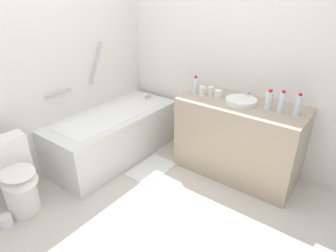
{
  "coord_description": "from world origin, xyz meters",
  "views": [
    {
      "loc": [
        -1.42,
        -1.35,
        1.9
      ],
      "look_at": [
        0.58,
        0.15,
        0.66
      ],
      "focal_mm": 30.36,
      "sensor_mm": 36.0,
      "label": 1
    }
  ],
  "objects_px": {
    "water_bottle_1": "(269,100)",
    "drinking_glass_2": "(202,91)",
    "bathtub": "(115,133)",
    "sink_faucet": "(249,95)",
    "water_bottle_3": "(195,85)",
    "water_bottle_2": "(298,105)",
    "drinking_glass_0": "(211,91)",
    "water_bottle_0": "(282,102)",
    "drinking_glass_1": "(218,94)",
    "toilet_paper_roll": "(6,221)",
    "sink_basin": "(241,101)",
    "toilet": "(15,178)",
    "bath_mat": "(152,169)"
  },
  "relations": [
    {
      "from": "bath_mat",
      "to": "sink_basin",
      "type": "bearing_deg",
      "value": -54.64
    },
    {
      "from": "water_bottle_0",
      "to": "sink_basin",
      "type": "bearing_deg",
      "value": 89.79
    },
    {
      "from": "water_bottle_2",
      "to": "drinking_glass_2",
      "type": "height_order",
      "value": "water_bottle_2"
    },
    {
      "from": "drinking_glass_0",
      "to": "toilet_paper_roll",
      "type": "height_order",
      "value": "drinking_glass_0"
    },
    {
      "from": "water_bottle_1",
      "to": "drinking_glass_1",
      "type": "distance_m",
      "value": 0.55
    },
    {
      "from": "water_bottle_0",
      "to": "water_bottle_1",
      "type": "xyz_separation_m",
      "value": [
        0.01,
        0.12,
        -0.01
      ]
    },
    {
      "from": "sink_basin",
      "to": "water_bottle_3",
      "type": "bearing_deg",
      "value": 91.36
    },
    {
      "from": "toilet_paper_roll",
      "to": "water_bottle_0",
      "type": "bearing_deg",
      "value": -39.72
    },
    {
      "from": "water_bottle_1",
      "to": "water_bottle_2",
      "type": "relative_size",
      "value": 0.92
    },
    {
      "from": "drinking_glass_2",
      "to": "drinking_glass_1",
      "type": "bearing_deg",
      "value": -77.07
    },
    {
      "from": "water_bottle_2",
      "to": "sink_faucet",
      "type": "bearing_deg",
      "value": 72.72
    },
    {
      "from": "water_bottle_2",
      "to": "drinking_glass_0",
      "type": "xyz_separation_m",
      "value": [
        0.02,
        0.9,
        -0.06
      ]
    },
    {
      "from": "water_bottle_1",
      "to": "drinking_glass_2",
      "type": "relative_size",
      "value": 1.99
    },
    {
      "from": "sink_basin",
      "to": "water_bottle_1",
      "type": "distance_m",
      "value": 0.28
    },
    {
      "from": "bath_mat",
      "to": "bathtub",
      "type": "bearing_deg",
      "value": 90.97
    },
    {
      "from": "water_bottle_0",
      "to": "drinking_glass_0",
      "type": "relative_size",
      "value": 2.41
    },
    {
      "from": "toilet_paper_roll",
      "to": "toilet",
      "type": "bearing_deg",
      "value": 25.32
    },
    {
      "from": "sink_faucet",
      "to": "drinking_glass_0",
      "type": "height_order",
      "value": "drinking_glass_0"
    },
    {
      "from": "toilet",
      "to": "sink_faucet",
      "type": "bearing_deg",
      "value": 60.55
    },
    {
      "from": "water_bottle_3",
      "to": "drinking_glass_0",
      "type": "xyz_separation_m",
      "value": [
        0.05,
        -0.17,
        -0.04
      ]
    },
    {
      "from": "toilet",
      "to": "water_bottle_2",
      "type": "bearing_deg",
      "value": 48.62
    },
    {
      "from": "water_bottle_0",
      "to": "water_bottle_1",
      "type": "relative_size",
      "value": 1.11
    },
    {
      "from": "water_bottle_2",
      "to": "drinking_glass_0",
      "type": "bearing_deg",
      "value": 88.8
    },
    {
      "from": "bathtub",
      "to": "sink_faucet",
      "type": "xyz_separation_m",
      "value": [
        0.73,
        -1.32,
        0.57
      ]
    },
    {
      "from": "toilet",
      "to": "water_bottle_2",
      "type": "xyz_separation_m",
      "value": [
        1.77,
        -1.86,
        0.58
      ]
    },
    {
      "from": "water_bottle_1",
      "to": "toilet_paper_roll",
      "type": "relative_size",
      "value": 1.8
    },
    {
      "from": "drinking_glass_2",
      "to": "bathtub",
      "type": "bearing_deg",
      "value": 120.89
    },
    {
      "from": "toilet",
      "to": "water_bottle_1",
      "type": "relative_size",
      "value": 3.58
    },
    {
      "from": "water_bottle_0",
      "to": "water_bottle_3",
      "type": "distance_m",
      "value": 0.93
    },
    {
      "from": "water_bottle_1",
      "to": "water_bottle_3",
      "type": "height_order",
      "value": "water_bottle_1"
    },
    {
      "from": "sink_basin",
      "to": "sink_faucet",
      "type": "xyz_separation_m",
      "value": [
        0.18,
        0.0,
        0.01
      ]
    },
    {
      "from": "sink_basin",
      "to": "bath_mat",
      "type": "height_order",
      "value": "sink_basin"
    },
    {
      "from": "sink_basin",
      "to": "drinking_glass_2",
      "type": "distance_m",
      "value": 0.44
    },
    {
      "from": "bathtub",
      "to": "drinking_glass_0",
      "type": "xyz_separation_m",
      "value": [
        0.59,
        -0.95,
        0.58
      ]
    },
    {
      "from": "water_bottle_1",
      "to": "drinking_glass_1",
      "type": "bearing_deg",
      "value": 89.59
    },
    {
      "from": "water_bottle_1",
      "to": "water_bottle_3",
      "type": "xyz_separation_m",
      "value": [
        -0.03,
        0.81,
        -0.0
      ]
    },
    {
      "from": "toilet",
      "to": "sink_basin",
      "type": "xyz_separation_m",
      "value": [
        1.75,
        -1.33,
        0.5
      ]
    },
    {
      "from": "water_bottle_2",
      "to": "water_bottle_0",
      "type": "bearing_deg",
      "value": 98.35
    },
    {
      "from": "water_bottle_2",
      "to": "sink_basin",
      "type": "bearing_deg",
      "value": 92.06
    },
    {
      "from": "drinking_glass_0",
      "to": "drinking_glass_1",
      "type": "xyz_separation_m",
      "value": [
        -0.02,
        -0.1,
        -0.01
      ]
    },
    {
      "from": "drinking_glass_0",
      "to": "bath_mat",
      "type": "distance_m",
      "value": 1.11
    },
    {
      "from": "water_bottle_3",
      "to": "bath_mat",
      "type": "bearing_deg",
      "value": 157.26
    },
    {
      "from": "sink_basin",
      "to": "toilet_paper_roll",
      "type": "bearing_deg",
      "value": 147.78
    },
    {
      "from": "water_bottle_3",
      "to": "drinking_glass_0",
      "type": "bearing_deg",
      "value": -72.89
    },
    {
      "from": "sink_basin",
      "to": "water_bottle_1",
      "type": "relative_size",
      "value": 1.6
    },
    {
      "from": "water_bottle_1",
      "to": "toilet_paper_roll",
      "type": "height_order",
      "value": "water_bottle_1"
    },
    {
      "from": "bathtub",
      "to": "drinking_glass_2",
      "type": "xyz_separation_m",
      "value": [
        0.53,
        -0.88,
        0.58
      ]
    },
    {
      "from": "water_bottle_3",
      "to": "drinking_glass_2",
      "type": "relative_size",
      "value": 1.95
    },
    {
      "from": "water_bottle_3",
      "to": "bath_mat",
      "type": "xyz_separation_m",
      "value": [
        -0.53,
        0.22,
        -0.91
      ]
    },
    {
      "from": "bathtub",
      "to": "toilet_paper_roll",
      "type": "bearing_deg",
      "value": -176.42
    }
  ]
}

